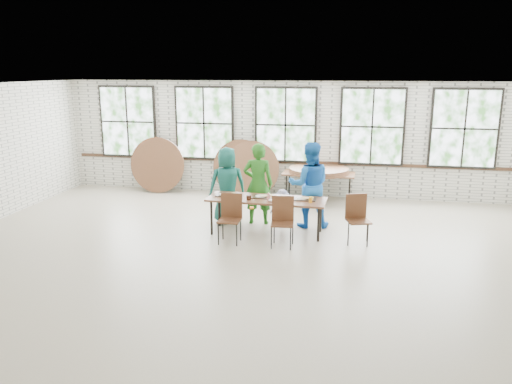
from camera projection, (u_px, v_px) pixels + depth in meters
room at (286, 127)px, 12.99m from camera, size 12.00×12.00×12.00m
dining_table at (267, 201)px, 10.11m from camera, size 2.43×0.90×0.74m
chair_near_left at (231, 214)px, 9.67m from camera, size 0.42×0.41×0.95m
chair_near_right at (283, 217)px, 9.46m from camera, size 0.46×0.45×0.95m
chair_spare at (357, 214)px, 9.62m from camera, size 0.52×0.51×0.95m
adult_teal at (227, 185)px, 10.87m from camera, size 0.95×0.79×1.66m
adult_green at (258, 184)px, 10.73m from camera, size 0.68×0.47×1.77m
toddler at (282, 207)px, 10.75m from camera, size 0.57×0.43×0.78m
adult_blue at (309, 185)px, 10.52m from camera, size 0.98×0.82×1.82m
storage_table at (319, 175)px, 12.60m from camera, size 1.82×0.81×0.74m
tabletop_clutter at (271, 198)px, 10.02m from camera, size 2.06×0.60×0.11m
round_tops_stacked at (319, 170)px, 12.57m from camera, size 1.50×1.50×0.13m
round_tops_leaning at (201, 167)px, 13.39m from camera, size 4.17×0.44×1.49m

